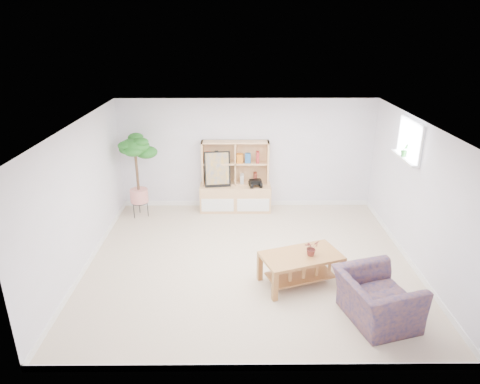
{
  "coord_description": "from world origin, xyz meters",
  "views": [
    {
      "loc": [
        -0.21,
        -6.43,
        3.82
      ],
      "look_at": [
        -0.16,
        0.7,
        1.02
      ],
      "focal_mm": 32.0,
      "sensor_mm": 36.0,
      "label": 1
    }
  ],
  "objects_px": {
    "storage_unit": "(235,177)",
    "coffee_table": "(301,269)",
    "armchair": "(377,296)",
    "floor_tree": "(137,177)"
  },
  "relations": [
    {
      "from": "storage_unit",
      "to": "coffee_table",
      "type": "height_order",
      "value": "storage_unit"
    },
    {
      "from": "storage_unit",
      "to": "coffee_table",
      "type": "xyz_separation_m",
      "value": [
        1.03,
        -2.88,
        -0.52
      ]
    },
    {
      "from": "storage_unit",
      "to": "floor_tree",
      "type": "distance_m",
      "value": 2.05
    },
    {
      "from": "storage_unit",
      "to": "coffee_table",
      "type": "distance_m",
      "value": 3.1
    },
    {
      "from": "storage_unit",
      "to": "coffee_table",
      "type": "relative_size",
      "value": 1.26
    },
    {
      "from": "floor_tree",
      "to": "armchair",
      "type": "distance_m",
      "value": 5.3
    },
    {
      "from": "coffee_table",
      "to": "armchair",
      "type": "bearing_deg",
      "value": -64.63
    },
    {
      "from": "armchair",
      "to": "storage_unit",
      "type": "bearing_deg",
      "value": 11.21
    },
    {
      "from": "storage_unit",
      "to": "armchair",
      "type": "distance_m",
      "value": 4.27
    },
    {
      "from": "armchair",
      "to": "floor_tree",
      "type": "bearing_deg",
      "value": 32.85
    }
  ]
}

